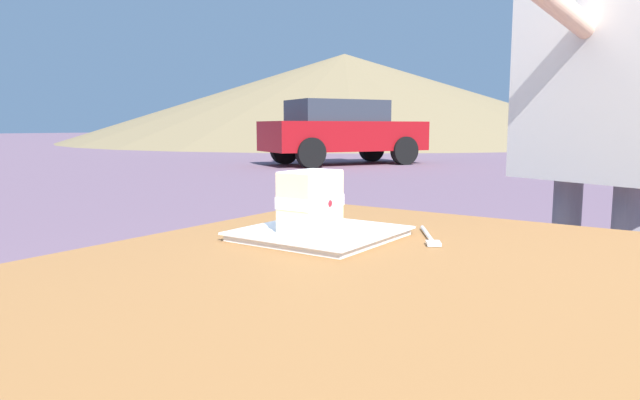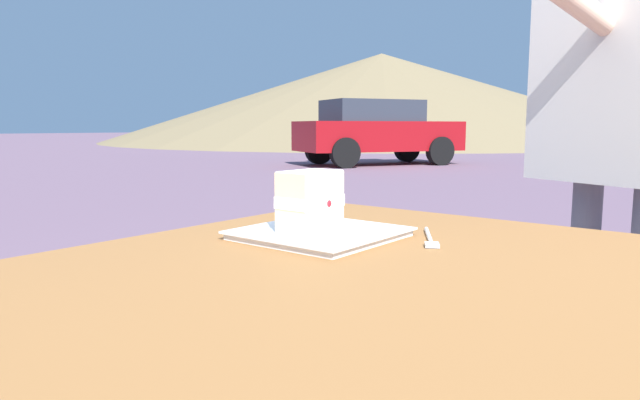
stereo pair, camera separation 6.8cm
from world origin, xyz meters
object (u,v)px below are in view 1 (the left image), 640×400
object	(u,v)px
cake_slice	(311,201)
parked_car_near	(342,131)
patio_table	(364,347)
dessert_fork	(429,237)
diner_person	(604,78)
dessert_plate	(320,233)

from	to	relation	value
cake_slice	parked_car_near	distance (m)	13.48
patio_table	parked_car_near	size ratio (longest dim) A/B	0.26
cake_slice	dessert_fork	xyz separation A→B (m)	(-0.12, 0.18, -0.07)
cake_slice	diner_person	xyz separation A→B (m)	(-0.81, 0.35, 0.26)
patio_table	dessert_fork	size ratio (longest dim) A/B	7.45
dessert_plate	diner_person	distance (m)	0.92
dessert_plate	diner_person	world-z (taller)	diner_person
cake_slice	diner_person	bearing A→B (deg)	156.54
diner_person	dessert_plate	bearing A→B (deg)	-23.49
patio_table	diner_person	bearing A→B (deg)	170.75
patio_table	parked_car_near	bearing A→B (deg)	-147.29
dessert_fork	cake_slice	bearing A→B (deg)	-55.35
dessert_plate	dessert_fork	distance (m)	0.20
dessert_plate	parked_car_near	xyz separation A→B (m)	(-11.37, -7.21, 0.08)
diner_person	dessert_fork	bearing A→B (deg)	-14.09
patio_table	dessert_fork	world-z (taller)	dessert_fork
cake_slice	parked_car_near	xyz separation A→B (m)	(-11.39, -7.21, 0.02)
cake_slice	patio_table	bearing A→B (deg)	54.65
cake_slice	dessert_plate	bearing A→B (deg)	157.42
cake_slice	parked_car_near	size ratio (longest dim) A/B	0.03
dessert_plate	cake_slice	distance (m)	0.07
diner_person	parked_car_near	xyz separation A→B (m)	(-10.58, -7.56, -0.24)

